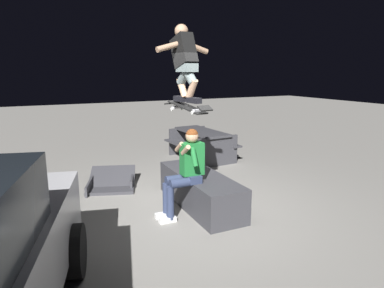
# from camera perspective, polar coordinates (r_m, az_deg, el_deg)

# --- Properties ---
(ground_plane) EXTENTS (40.00, 40.00, 0.00)m
(ground_plane) POSITION_cam_1_polar(r_m,az_deg,el_deg) (5.76, 0.13, -10.71)
(ground_plane) COLOR gray
(ledge_box_main) EXTENTS (2.05, 0.71, 0.55)m
(ledge_box_main) POSITION_cam_1_polar(r_m,az_deg,el_deg) (5.77, 1.34, -7.73)
(ledge_box_main) COLOR #38383D
(ledge_box_main) RESTS_ON ground
(person_sitting_on_ledge) EXTENTS (0.59, 0.75, 1.39)m
(person_sitting_on_ledge) POSITION_cam_1_polar(r_m,az_deg,el_deg) (5.20, -1.12, -4.07)
(person_sitting_on_ledge) COLOR #2D3856
(person_sitting_on_ledge) RESTS_ON ground
(skateboard) EXTENTS (1.04, 0.35, 0.15)m
(skateboard) POSITION_cam_1_polar(r_m,az_deg,el_deg) (5.06, -0.85, 6.22)
(skateboard) COLOR black
(skater_airborne) EXTENTS (0.63, 0.89, 1.12)m
(skater_airborne) POSITION_cam_1_polar(r_m,az_deg,el_deg) (5.09, -1.24, 14.00)
(skater_airborne) COLOR black
(kicker_ramp) EXTENTS (1.25, 1.18, 0.40)m
(kicker_ramp) POSITION_cam_1_polar(r_m,az_deg,el_deg) (6.93, -13.33, -6.46)
(kicker_ramp) COLOR #38383D
(kicker_ramp) RESTS_ON ground
(picnic_table_back) EXTENTS (1.77, 1.43, 0.75)m
(picnic_table_back) POSITION_cam_1_polar(r_m,az_deg,el_deg) (8.73, 1.62, 0.65)
(picnic_table_back) COLOR #38383D
(picnic_table_back) RESTS_ON ground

